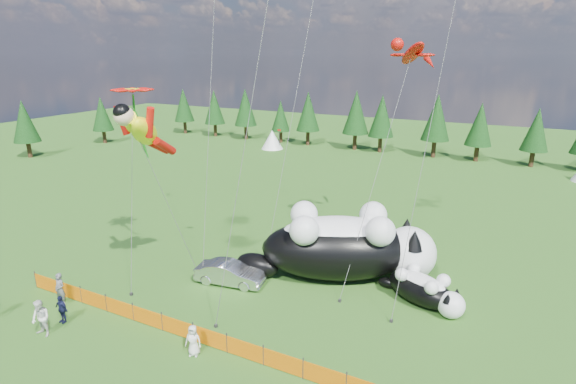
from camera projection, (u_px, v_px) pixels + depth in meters
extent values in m
plane|color=#103D0B|center=(213.00, 307.00, 25.38)|extent=(160.00, 160.00, 0.00)
cylinder|color=#262626|center=(36.00, 279.00, 27.38)|extent=(0.06, 0.06, 1.10)
cylinder|color=#262626|center=(58.00, 287.00, 26.52)|extent=(0.06, 0.06, 1.10)
cylinder|color=#262626|center=(81.00, 294.00, 25.66)|extent=(0.06, 0.06, 1.10)
cylinder|color=#262626|center=(106.00, 303.00, 24.80)|extent=(0.06, 0.06, 1.10)
cylinder|color=#262626|center=(133.00, 312.00, 23.95)|extent=(0.06, 0.06, 1.10)
cylinder|color=#262626|center=(162.00, 321.00, 23.09)|extent=(0.06, 0.06, 1.10)
cylinder|color=#262626|center=(193.00, 332.00, 22.23)|extent=(0.06, 0.06, 1.10)
cylinder|color=#262626|center=(227.00, 343.00, 21.37)|extent=(0.06, 0.06, 1.10)
cylinder|color=#262626|center=(263.00, 355.00, 20.52)|extent=(0.06, 0.06, 1.10)
cylinder|color=#262626|center=(303.00, 368.00, 19.66)|extent=(0.06, 0.06, 1.10)
cylinder|color=#262626|center=(346.00, 383.00, 18.80)|extent=(0.06, 0.06, 1.10)
cube|color=#D56404|center=(47.00, 284.00, 26.96)|extent=(2.00, 0.04, 0.90)
cube|color=#D56404|center=(69.00, 291.00, 26.11)|extent=(2.00, 0.04, 0.90)
cube|color=#D56404|center=(94.00, 299.00, 25.25)|extent=(2.00, 0.04, 0.90)
cube|color=#D56404|center=(120.00, 308.00, 24.39)|extent=(2.00, 0.04, 0.90)
cube|color=#D56404|center=(148.00, 317.00, 23.53)|extent=(2.00, 0.04, 0.90)
cube|color=#D56404|center=(178.00, 327.00, 22.68)|extent=(2.00, 0.04, 0.90)
cube|color=#D56404|center=(210.00, 338.00, 21.82)|extent=(2.00, 0.04, 0.90)
cube|color=#D56404|center=(245.00, 350.00, 20.96)|extent=(2.00, 0.04, 0.90)
cube|color=#D56404|center=(283.00, 363.00, 20.10)|extent=(2.00, 0.04, 0.90)
cube|color=#D56404|center=(324.00, 376.00, 19.25)|extent=(2.00, 0.04, 0.90)
ellipsoid|color=black|center=(338.00, 249.00, 28.31)|extent=(10.58, 8.10, 3.84)
ellipsoid|color=white|center=(338.00, 235.00, 28.02)|extent=(7.92, 5.95, 2.34)
sphere|color=white|center=(409.00, 253.00, 28.24)|extent=(3.41, 3.41, 3.41)
sphere|color=#D15176|center=(432.00, 254.00, 28.19)|extent=(0.48, 0.48, 0.48)
ellipsoid|color=black|center=(257.00, 265.00, 28.81)|extent=(3.33, 2.61, 1.49)
cone|color=black|center=(414.00, 240.00, 26.86)|extent=(1.19, 1.19, 1.19)
cone|color=black|center=(407.00, 227.00, 28.81)|extent=(1.19, 1.19, 1.19)
sphere|color=white|center=(373.00, 215.00, 29.02)|extent=(1.79, 1.79, 1.79)
sphere|color=white|center=(380.00, 231.00, 26.38)|extent=(1.79, 1.79, 1.79)
sphere|color=white|center=(304.00, 214.00, 29.15)|extent=(1.79, 1.79, 1.79)
sphere|color=white|center=(304.00, 230.00, 26.51)|extent=(1.79, 1.79, 1.79)
ellipsoid|color=black|center=(420.00, 290.00, 25.63)|extent=(4.59, 3.43, 1.66)
ellipsoid|color=white|center=(421.00, 283.00, 25.51)|extent=(3.43, 2.51, 1.02)
sphere|color=white|center=(451.00, 305.00, 24.24)|extent=(1.48, 1.48, 1.48)
sphere|color=#D15176|center=(462.00, 310.00, 23.78)|extent=(0.21, 0.21, 0.21)
ellipsoid|color=black|center=(389.00, 283.00, 27.40)|extent=(1.44, 1.11, 0.65)
cone|color=black|center=(448.00, 298.00, 23.79)|extent=(0.52, 0.52, 0.52)
cone|color=black|center=(457.00, 293.00, 24.34)|extent=(0.52, 0.52, 0.52)
sphere|color=white|center=(444.00, 281.00, 25.02)|extent=(0.78, 0.78, 0.78)
sphere|color=white|center=(431.00, 288.00, 24.29)|extent=(0.78, 0.78, 0.78)
sphere|color=white|center=(414.00, 268.00, 26.44)|extent=(0.78, 0.78, 0.78)
sphere|color=white|center=(402.00, 275.00, 25.71)|extent=(0.78, 0.78, 0.78)
imported|color=silver|center=(230.00, 273.00, 27.80)|extent=(4.51, 2.18, 1.42)
imported|color=#5D5E63|center=(60.00, 289.00, 25.42)|extent=(0.72, 0.49, 1.93)
imported|color=silver|center=(41.00, 319.00, 22.56)|extent=(0.98, 0.59, 1.98)
imported|color=#141738|center=(61.00, 309.00, 23.79)|extent=(0.93, 0.50, 1.56)
imported|color=silver|center=(193.00, 340.00, 21.17)|extent=(0.89, 0.71, 1.58)
cylinder|color=#595959|center=(175.00, 211.00, 26.14)|extent=(0.03, 0.03, 10.03)
cube|color=#262626|center=(200.00, 278.00, 28.52)|extent=(0.15, 0.15, 0.16)
cylinder|color=#595959|center=(378.00, 171.00, 27.14)|extent=(0.03, 0.03, 15.97)
cube|color=#262626|center=(340.00, 301.00, 25.91)|extent=(0.15, 0.15, 0.16)
cylinder|color=#595959|center=(132.00, 192.00, 26.34)|extent=(0.03, 0.03, 11.96)
cube|color=#262626|center=(131.00, 294.00, 26.62)|extent=(0.15, 0.15, 0.16)
cube|color=#198017|center=(136.00, 128.00, 26.74)|extent=(0.18, 0.18, 3.88)
cylinder|color=#595959|center=(209.00, 134.00, 27.46)|extent=(0.03, 0.03, 18.27)
cube|color=#262626|center=(202.00, 282.00, 28.02)|extent=(0.15, 0.15, 0.16)
cylinder|color=#595959|center=(437.00, 92.00, 23.03)|extent=(0.03, 0.03, 24.36)
cube|color=#262626|center=(391.00, 321.00, 23.96)|extent=(0.15, 0.15, 0.16)
cylinder|color=#595959|center=(241.00, 168.00, 21.38)|extent=(0.03, 0.03, 17.01)
cube|color=#262626|center=(216.00, 326.00, 23.53)|extent=(0.15, 0.15, 0.16)
cylinder|color=#595959|center=(291.00, 121.00, 29.73)|extent=(0.03, 0.03, 19.95)
cube|color=#262626|center=(264.00, 271.00, 29.41)|extent=(0.15, 0.15, 0.16)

